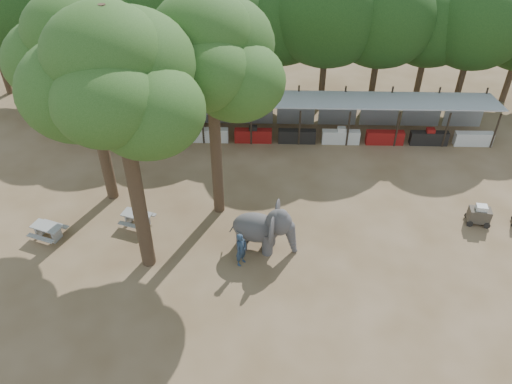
{
  "coord_description": "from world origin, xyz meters",
  "views": [
    {
      "loc": [
        -0.46,
        -14.56,
        17.16
      ],
      "look_at": [
        -1.0,
        5.0,
        2.0
      ],
      "focal_mm": 35.0,
      "sensor_mm": 36.0,
      "label": 1
    }
  ],
  "objects_px": {
    "yard_tree_back": "(208,56)",
    "picnic_table_far": "(137,218)",
    "yard_tree_center": "(114,81)",
    "handler": "(241,249)",
    "yard_tree_left": "(80,53)",
    "cart_front": "(479,215)",
    "picnic_table_near": "(48,230)",
    "elephant": "(264,228)"
  },
  "relations": [
    {
      "from": "picnic_table_near",
      "to": "picnic_table_far",
      "type": "height_order",
      "value": "picnic_table_near"
    },
    {
      "from": "yard_tree_left",
      "to": "picnic_table_near",
      "type": "relative_size",
      "value": 5.85
    },
    {
      "from": "picnic_table_far",
      "to": "yard_tree_left",
      "type": "bearing_deg",
      "value": 146.48
    },
    {
      "from": "yard_tree_back",
      "to": "picnic_table_far",
      "type": "xyz_separation_m",
      "value": [
        -3.94,
        -1.57,
        -8.05
      ]
    },
    {
      "from": "yard_tree_back",
      "to": "picnic_table_far",
      "type": "distance_m",
      "value": 9.1
    },
    {
      "from": "yard_tree_left",
      "to": "cart_front",
      "type": "height_order",
      "value": "yard_tree_left"
    },
    {
      "from": "elephant",
      "to": "handler",
      "type": "relative_size",
      "value": 1.84
    },
    {
      "from": "picnic_table_near",
      "to": "yard_tree_back",
      "type": "bearing_deg",
      "value": 37.07
    },
    {
      "from": "yard_tree_center",
      "to": "yard_tree_back",
      "type": "height_order",
      "value": "yard_tree_center"
    },
    {
      "from": "yard_tree_back",
      "to": "elephant",
      "type": "relative_size",
      "value": 3.41
    },
    {
      "from": "yard_tree_left",
      "to": "cart_front",
      "type": "bearing_deg",
      "value": -5.57
    },
    {
      "from": "yard_tree_center",
      "to": "elephant",
      "type": "distance_m",
      "value": 9.77
    },
    {
      "from": "yard_tree_center",
      "to": "handler",
      "type": "relative_size",
      "value": 6.66
    },
    {
      "from": "picnic_table_near",
      "to": "elephant",
      "type": "bearing_deg",
      "value": 17.25
    },
    {
      "from": "picnic_table_far",
      "to": "picnic_table_near",
      "type": "bearing_deg",
      "value": -148.32
    },
    {
      "from": "yard_tree_left",
      "to": "handler",
      "type": "distance_m",
      "value": 11.68
    },
    {
      "from": "handler",
      "to": "picnic_table_near",
      "type": "distance_m",
      "value": 9.85
    },
    {
      "from": "handler",
      "to": "cart_front",
      "type": "distance_m",
      "value": 12.52
    },
    {
      "from": "elephant",
      "to": "cart_front",
      "type": "xyz_separation_m",
      "value": [
        11.05,
        2.1,
        -0.67
      ]
    },
    {
      "from": "handler",
      "to": "yard_tree_center",
      "type": "bearing_deg",
      "value": 122.08
    },
    {
      "from": "yard_tree_left",
      "to": "yard_tree_back",
      "type": "xyz_separation_m",
      "value": [
        6.0,
        -1.0,
        0.34
      ]
    },
    {
      "from": "cart_front",
      "to": "handler",
      "type": "bearing_deg",
      "value": -157.38
    },
    {
      "from": "yard_tree_left",
      "to": "handler",
      "type": "xyz_separation_m",
      "value": [
        7.53,
        -5.15,
        -7.3
      ]
    },
    {
      "from": "cart_front",
      "to": "elephant",
      "type": "bearing_deg",
      "value": -161.59
    },
    {
      "from": "yard_tree_left",
      "to": "picnic_table_far",
      "type": "height_order",
      "value": "yard_tree_left"
    },
    {
      "from": "picnic_table_near",
      "to": "cart_front",
      "type": "relative_size",
      "value": 1.49
    },
    {
      "from": "yard_tree_left",
      "to": "picnic_table_near",
      "type": "height_order",
      "value": "yard_tree_left"
    },
    {
      "from": "yard_tree_back",
      "to": "handler",
      "type": "height_order",
      "value": "yard_tree_back"
    },
    {
      "from": "yard_tree_center",
      "to": "elephant",
      "type": "xyz_separation_m",
      "value": [
        5.57,
        0.99,
        -7.97
      ]
    },
    {
      "from": "yard_tree_back",
      "to": "elephant",
      "type": "xyz_separation_m",
      "value": [
        2.57,
        -3.01,
        -7.3
      ]
    },
    {
      "from": "handler",
      "to": "elephant",
      "type": "bearing_deg",
      "value": -8.62
    },
    {
      "from": "yard_tree_back",
      "to": "picnic_table_far",
      "type": "bearing_deg",
      "value": -158.34
    },
    {
      "from": "yard_tree_center",
      "to": "handler",
      "type": "height_order",
      "value": "yard_tree_center"
    },
    {
      "from": "yard_tree_back",
      "to": "cart_front",
      "type": "distance_m",
      "value": 15.8
    },
    {
      "from": "yard_tree_left",
      "to": "yard_tree_center",
      "type": "xyz_separation_m",
      "value": [
        3.0,
        -5.0,
        1.01
      ]
    },
    {
      "from": "yard_tree_back",
      "to": "cart_front",
      "type": "xyz_separation_m",
      "value": [
        13.61,
        -0.91,
        -7.98
      ]
    },
    {
      "from": "yard_tree_left",
      "to": "yard_tree_back",
      "type": "bearing_deg",
      "value": -9.46
    },
    {
      "from": "yard_tree_center",
      "to": "picnic_table_far",
      "type": "height_order",
      "value": "yard_tree_center"
    },
    {
      "from": "elephant",
      "to": "handler",
      "type": "bearing_deg",
      "value": -121.41
    },
    {
      "from": "yard_tree_left",
      "to": "yard_tree_back",
      "type": "distance_m",
      "value": 6.09
    },
    {
      "from": "cart_front",
      "to": "yard_tree_back",
      "type": "bearing_deg",
      "value": -176.19
    },
    {
      "from": "yard_tree_left",
      "to": "yard_tree_back",
      "type": "relative_size",
      "value": 0.97
    }
  ]
}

